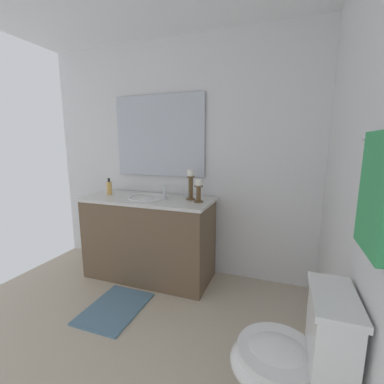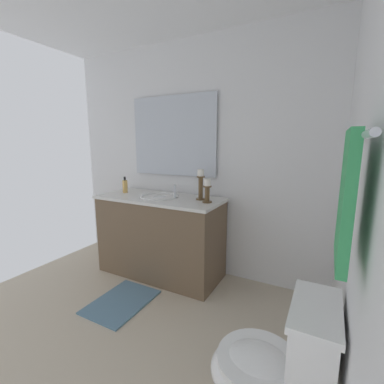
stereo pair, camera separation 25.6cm
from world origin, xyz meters
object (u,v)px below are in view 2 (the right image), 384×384
Objects in this scene: vanity_cabinet at (160,236)px; sink_basin at (160,200)px; candle_holder_tall at (207,190)px; bath_mat at (122,302)px; toilet at (273,372)px; towel_near_vanity at (346,198)px; candle_holder_short at (201,184)px; mirror at (173,136)px; soap_bottle at (125,186)px; towel_bar at (361,136)px.

vanity_cabinet is 3.32× the size of sink_basin.
candle_holder_tall reaches higher than bath_mat.
bath_mat is (-0.49, -1.39, -0.36)m from toilet.
vanity_cabinet is at bearing -180.00° from bath_mat.
sink_basin is at bearing -128.79° from towel_near_vanity.
candle_holder_short reaches higher than bath_mat.
towel_near_vanity is (1.56, 1.59, -0.24)m from mirror.
candle_holder_tall is 0.30× the size of toilet.
candle_holder_tall is 1.51m from toilet.
soap_bottle is 0.30× the size of towel_bar.
candle_holder_tall is 1.26m from bath_mat.
sink_basin is 0.67× the size of bath_mat.
candle_holder_tall is 1.67m from towel_near_vanity.
vanity_cabinet is 0.77m from candle_holder_tall.
candle_holder_short is 1.67× the size of soap_bottle.
mirror is at bearing -134.39° from towel_near_vanity.
candle_holder_short is (-0.08, -0.11, 0.04)m from candle_holder_tall.
candle_holder_tall reaches higher than vanity_cabinet.
sink_basin is at bearing -90.88° from candle_holder_tall.
soap_bottle is at bearing -92.07° from sink_basin.
mirror is at bearing -117.78° from candle_holder_tall.
towel_bar reaches higher than candle_holder_tall.
bath_mat is (0.62, -0.55, -0.96)m from candle_holder_tall.
mirror is 1.37× the size of toilet.
vanity_cabinet is at bearing -128.77° from towel_near_vanity.
toilet is (1.11, 0.84, -0.60)m from candle_holder_tall.
candle_holder_short is at bearing -141.40° from toilet.
towel_near_vanity reaches higher than candle_holder_tall.
vanity_cabinet is 2.28m from towel_bar.
candle_holder_tall is at bearing -140.08° from towel_bar.
candle_holder_tall is (0.01, 0.55, 0.54)m from vanity_cabinet.
soap_bottle is at bearing -92.07° from vanity_cabinet.
sink_basin is 1.34× the size of candle_holder_short.
towel_near_vanity reaches higher than sink_basin.
vanity_cabinet reaches higher than bath_mat.
vanity_cabinet is at bearing -90.00° from sink_basin.
sink_basin is 0.68× the size of towel_bar.
towel_near_vanity is at bearing 51.21° from toilet.
bath_mat is at bearing -0.09° from sink_basin.
candle_holder_short is at bearing 99.88° from vanity_cabinet.
candle_holder_tall is at bearing 62.22° from mirror.
vanity_cabinet is at bearing -90.88° from candle_holder_tall.
toilet is 0.91m from towel_near_vanity.
towel_near_vanity is (0.00, -0.02, -0.19)m from towel_bar.
sink_basin is 2.08m from towel_near_vanity.
mirror is at bearing -179.80° from sink_basin.
vanity_cabinet is 0.39m from sink_basin.
candle_holder_short is 0.40× the size of toilet.
candle_holder_short is at bearing 93.67° from soap_bottle.
bath_mat is at bearing -112.32° from towel_near_vanity.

